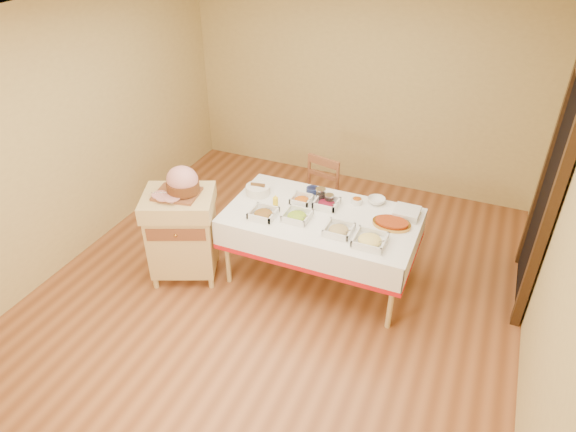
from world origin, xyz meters
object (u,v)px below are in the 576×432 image
object	(u,v)px
preserve_jar_right	(329,200)
ham_on_board	(182,183)
bread_basket	(258,190)
plate_stack	(407,213)
dining_chair	(315,200)
dining_table	(321,229)
brass_platter	(392,223)
preserve_jar_left	(321,195)
butcher_cart	(182,231)
mustard_bottle	(275,203)

from	to	relation	value
preserve_jar_right	ham_on_board	bearing A→B (deg)	-152.59
bread_basket	plate_stack	bearing A→B (deg)	6.94
dining_chair	bread_basket	bearing A→B (deg)	-129.42
dining_table	dining_chair	xyz separation A→B (m)	(-0.30, 0.65, -0.11)
ham_on_board	brass_platter	size ratio (longest dim) A/B	1.21
dining_table	ham_on_board	xyz separation A→B (m)	(-1.24, -0.44, 0.47)
dining_chair	preserve_jar_left	size ratio (longest dim) A/B	7.34
dining_chair	ham_on_board	distance (m)	1.55
dining_table	preserve_jar_right	bearing A→B (deg)	89.50
butcher_cart	brass_platter	xyz separation A→B (m)	(1.93, 0.57, 0.25)
preserve_jar_left	bread_basket	distance (m)	0.64
ham_on_board	mustard_bottle	xyz separation A→B (m)	(0.79, 0.36, -0.23)
ham_on_board	brass_platter	distance (m)	1.98
ham_on_board	preserve_jar_left	xyz separation A→B (m)	(1.13, 0.70, -0.25)
dining_chair	bread_basket	xyz separation A→B (m)	(-0.43, -0.53, 0.32)
brass_platter	preserve_jar_left	bearing A→B (deg)	167.75
dining_chair	mustard_bottle	size ratio (longest dim) A/B	5.85
butcher_cart	preserve_jar_left	world-z (taller)	butcher_cart
butcher_cart	brass_platter	world-z (taller)	butcher_cart
butcher_cart	plate_stack	xyz separation A→B (m)	(2.03, 0.78, 0.26)
dining_table	preserve_jar_right	xyz separation A→B (m)	(0.00, 0.20, 0.21)
dining_table	plate_stack	xyz separation A→B (m)	(0.74, 0.30, 0.20)
ham_on_board	butcher_cart	bearing A→B (deg)	-141.92
bread_basket	brass_platter	world-z (taller)	bread_basket
butcher_cart	preserve_jar_right	world-z (taller)	butcher_cart
bread_basket	butcher_cart	bearing A→B (deg)	-132.45
butcher_cart	preserve_jar_right	size ratio (longest dim) A/B	8.20
ham_on_board	preserve_jar_right	distance (m)	1.42
mustard_bottle	bread_basket	size ratio (longest dim) A/B	0.66
bread_basket	brass_platter	xyz separation A→B (m)	(1.38, -0.03, -0.02)
ham_on_board	brass_platter	world-z (taller)	ham_on_board
dining_table	butcher_cart	bearing A→B (deg)	-159.56
preserve_jar_right	plate_stack	xyz separation A→B (m)	(0.74, 0.10, -0.02)
plate_stack	preserve_jar_right	bearing A→B (deg)	-172.08
preserve_jar_right	dining_chair	bearing A→B (deg)	123.84
dining_chair	ham_on_board	world-z (taller)	ham_on_board
preserve_jar_left	plate_stack	xyz separation A→B (m)	(0.85, 0.05, -0.02)
dining_table	brass_platter	world-z (taller)	brass_platter
preserve_jar_left	brass_platter	xyz separation A→B (m)	(0.76, -0.16, -0.04)
butcher_cart	bread_basket	bearing A→B (deg)	47.55
mustard_bottle	ham_on_board	bearing A→B (deg)	-155.31
dining_table	dining_chair	bearing A→B (deg)	114.78
dining_chair	preserve_jar_left	bearing A→B (deg)	-63.88
dining_table	plate_stack	distance (m)	0.83
preserve_jar_left	bread_basket	size ratio (longest dim) A/B	0.52
dining_chair	brass_platter	xyz separation A→B (m)	(0.95, -0.56, 0.29)
bread_basket	brass_platter	size ratio (longest dim) A/B	0.69
dining_chair	preserve_jar_right	bearing A→B (deg)	-56.16
bread_basket	dining_table	bearing A→B (deg)	-9.55
ham_on_board	mustard_bottle	world-z (taller)	ham_on_board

